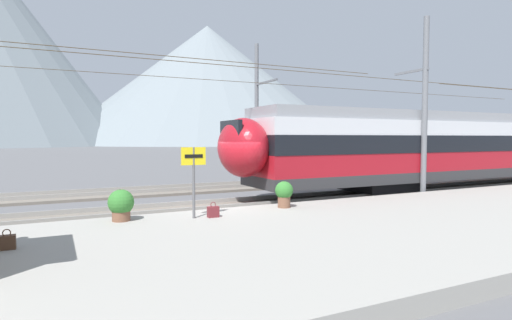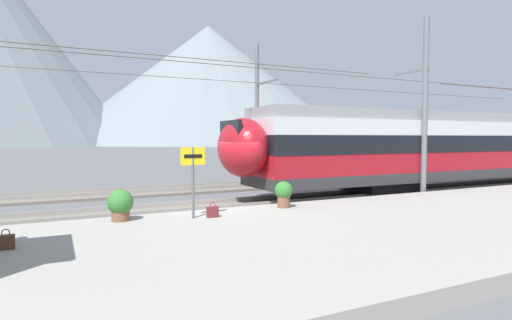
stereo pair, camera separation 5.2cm
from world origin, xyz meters
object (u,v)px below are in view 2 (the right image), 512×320
object	(u,v)px
catenary_mast_mid	(423,106)
handbag_near_sign	(213,212)
train_near_platform	(511,145)
catenary_mast_far_side	(258,111)
handbag_beside_passenger	(6,242)
potted_plant_platform_edge	(284,192)
potted_plant_by_shelter	(120,203)
platform_sign	(193,166)

from	to	relation	value
catenary_mast_mid	handbag_near_sign	bearing A→B (deg)	-170.32
train_near_platform	catenary_mast_mid	bearing A→B (deg)	-170.07
catenary_mast_far_side	handbag_beside_passenger	size ratio (longest dim) A/B	94.01
catenary_mast_far_side	potted_plant_platform_edge	size ratio (longest dim) A/B	46.32
catenary_mast_far_side	handbag_near_sign	xyz separation A→B (m)	(-6.94, -11.07, -3.72)
catenary_mast_far_side	train_near_platform	bearing A→B (deg)	-33.97
catenary_mast_far_side	potted_plant_by_shelter	world-z (taller)	catenary_mast_far_side
handbag_near_sign	potted_plant_by_shelter	world-z (taller)	potted_plant_by_shelter
train_near_platform	catenary_mast_far_side	world-z (taller)	catenary_mast_far_side
handbag_beside_passenger	handbag_near_sign	bearing A→B (deg)	15.24
handbag_beside_passenger	handbag_near_sign	world-z (taller)	handbag_near_sign
potted_plant_platform_edge	handbag_near_sign	bearing A→B (deg)	-168.44
handbag_beside_passenger	potted_plant_platform_edge	xyz separation A→B (m)	(7.60, 1.89, 0.35)
catenary_mast_mid	potted_plant_platform_edge	xyz separation A→B (m)	(-7.54, -1.20, -3.13)
train_near_platform	potted_plant_platform_edge	distance (m)	16.24
platform_sign	handbag_beside_passenger	bearing A→B (deg)	-161.57
platform_sign	handbag_near_sign	xyz separation A→B (m)	(0.53, -0.12, -1.31)
handbag_near_sign	catenary_mast_far_side	bearing A→B (deg)	57.90
platform_sign	handbag_beside_passenger	xyz separation A→B (m)	(-4.42, -1.47, -1.32)
platform_sign	potted_plant_by_shelter	world-z (taller)	platform_sign
handbag_near_sign	potted_plant_platform_edge	distance (m)	2.73
catenary_mast_mid	potted_plant_by_shelter	world-z (taller)	catenary_mast_mid
train_near_platform	potted_plant_by_shelter	xyz separation A→B (m)	(-21.04, -2.57, -1.38)
catenary_mast_mid	handbag_near_sign	size ratio (longest dim) A/B	89.22
train_near_platform	potted_plant_platform_edge	world-z (taller)	train_near_platform
catenary_mast_mid	potted_plant_platform_edge	bearing A→B (deg)	-170.99
platform_sign	catenary_mast_far_side	bearing A→B (deg)	55.67
potted_plant_by_shelter	catenary_mast_far_side	bearing A→B (deg)	48.05
catenary_mast_far_side	potted_plant_by_shelter	bearing A→B (deg)	-131.95
platform_sign	catenary_mast_mid	bearing A→B (deg)	8.56
catenary_mast_far_side	potted_plant_by_shelter	xyz separation A→B (m)	(-9.38, -10.43, -3.41)
platform_sign	potted_plant_by_shelter	distance (m)	2.21
handbag_near_sign	handbag_beside_passenger	bearing A→B (deg)	-164.76
catenary_mast_far_side	handbag_beside_passenger	world-z (taller)	catenary_mast_far_side
platform_sign	potted_plant_by_shelter	xyz separation A→B (m)	(-1.90, 0.51, -1.00)
catenary_mast_far_side	potted_plant_platform_edge	distance (m)	11.87
potted_plant_platform_edge	potted_plant_by_shelter	size ratio (longest dim) A/B	0.99
platform_sign	potted_plant_platform_edge	world-z (taller)	platform_sign
handbag_beside_passenger	catenary_mast_far_side	bearing A→B (deg)	46.24
train_near_platform	handbag_near_sign	size ratio (longest dim) A/B	76.39
catenary_mast_mid	potted_plant_by_shelter	bearing A→B (deg)	-175.02
train_near_platform	potted_plant_by_shelter	size ratio (longest dim) A/B	39.27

